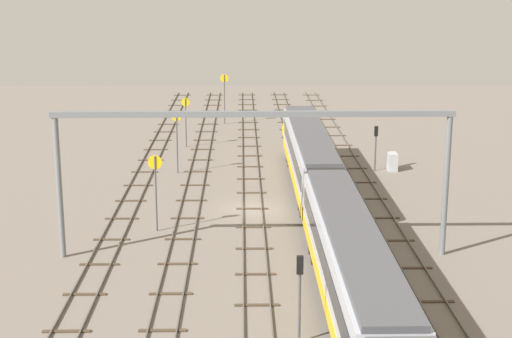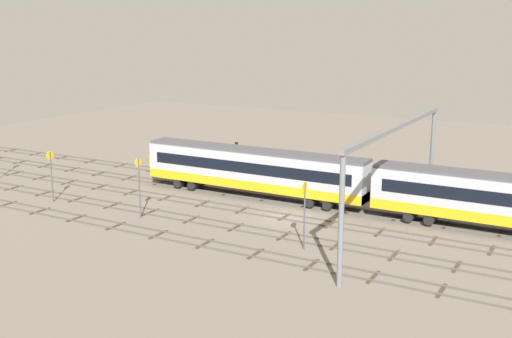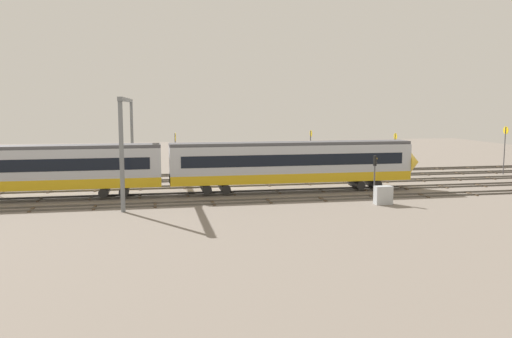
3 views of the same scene
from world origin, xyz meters
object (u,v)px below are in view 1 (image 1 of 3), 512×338
object	(u,v)px
overhead_gantry	(253,144)
train	(348,262)
speed_sign_far_trackside	(156,182)
signal_light_trackside_departure	(300,286)
speed_sign_mid_trackside	(224,92)
relay_cabinet	(392,162)
signal_light_trackside_approach	(376,141)
speed_sign_distant_end	(177,135)
speed_sign_near_foreground	(186,116)

from	to	relation	value
overhead_gantry	train	bearing A→B (deg)	-149.62
speed_sign_far_trackside	signal_light_trackside_departure	bearing A→B (deg)	-153.23
overhead_gantry	signal_light_trackside_departure	bearing A→B (deg)	-170.52
speed_sign_mid_trackside	relay_cabinet	distance (m)	28.03
relay_cabinet	signal_light_trackside_approach	bearing A→B (deg)	95.36
train	speed_sign_distant_end	world-z (taller)	speed_sign_distant_end
speed_sign_mid_trackside	signal_light_trackside_departure	world-z (taller)	speed_sign_mid_trackside
signal_light_trackside_departure	speed_sign_mid_trackside	bearing A→B (deg)	4.75
speed_sign_far_trackside	speed_sign_near_foreground	bearing A→B (deg)	-0.35
relay_cabinet	overhead_gantry	bearing A→B (deg)	149.59
speed_sign_near_foreground	speed_sign_mid_trackside	world-z (taller)	speed_sign_mid_trackside
speed_sign_mid_trackside	speed_sign_distant_end	world-z (taller)	speed_sign_mid_trackside
speed_sign_mid_trackside	speed_sign_distant_end	size ratio (longest dim) A/B	1.08
speed_sign_distant_end	speed_sign_near_foreground	bearing A→B (deg)	-0.08
speed_sign_mid_trackside	speed_sign_far_trackside	xyz separation A→B (m)	(-40.01, 3.87, -0.33)
speed_sign_far_trackside	relay_cabinet	size ratio (longest dim) A/B	3.35
speed_sign_mid_trackside	train	bearing A→B (deg)	-171.93
speed_sign_near_foreground	signal_light_trackside_approach	world-z (taller)	speed_sign_near_foreground
speed_sign_mid_trackside	relay_cabinet	size ratio (longest dim) A/B	3.71
speed_sign_near_foreground	speed_sign_distant_end	distance (m)	11.00
speed_sign_near_foreground	speed_sign_mid_trackside	xyz separation A→B (m)	(12.76, -3.70, 0.63)
speed_sign_near_foreground	speed_sign_distant_end	size ratio (longest dim) A/B	0.92
overhead_gantry	speed_sign_far_trackside	distance (m)	9.11
relay_cabinet	speed_sign_near_foreground	bearing A→B (deg)	62.01
speed_sign_distant_end	train	bearing A→B (deg)	-159.10
speed_sign_near_foreground	overhead_gantry	bearing A→B (deg)	-168.72
speed_sign_distant_end	signal_light_trackside_approach	bearing A→B (deg)	-88.19
overhead_gantry	relay_cabinet	distance (m)	26.32
speed_sign_far_trackside	relay_cabinet	bearing A→B (deg)	-49.03
speed_sign_near_foreground	speed_sign_mid_trackside	distance (m)	13.30
speed_sign_mid_trackside	signal_light_trackside_departure	size ratio (longest dim) A/B	1.35
overhead_gantry	speed_sign_near_foreground	distance (m)	33.18
speed_sign_mid_trackside	speed_sign_far_trackside	world-z (taller)	speed_sign_mid_trackside
speed_sign_mid_trackside	speed_sign_distant_end	bearing A→B (deg)	171.11
speed_sign_near_foreground	signal_light_trackside_approach	bearing A→B (deg)	-120.42
speed_sign_mid_trackside	speed_sign_distant_end	distance (m)	24.05
speed_sign_distant_end	signal_light_trackside_departure	distance (m)	34.39
speed_sign_near_foreground	speed_sign_far_trackside	bearing A→B (deg)	179.65
speed_sign_distant_end	signal_light_trackside_departure	xyz separation A→B (m)	(-33.33, -8.46, -0.56)
train	speed_sign_near_foreground	size ratio (longest dim) A/B	14.87
overhead_gantry	signal_light_trackside_departure	xyz separation A→B (m)	(-12.02, -2.01, -4.31)
train	speed_sign_distant_end	xyz separation A→B (m)	(29.52, 11.27, 0.80)
speed_sign_far_trackside	signal_light_trackside_approach	bearing A→B (deg)	-46.87
speed_sign_distant_end	relay_cabinet	bearing A→B (deg)	-87.90
train	signal_light_trackside_approach	size ratio (longest dim) A/B	18.34
speed_sign_far_trackside	train	bearing A→B (deg)	-139.28
overhead_gantry	speed_sign_near_foreground	xyz separation A→B (m)	(32.30, 6.44, -3.99)
speed_sign_mid_trackside	relay_cabinet	bearing A→B (deg)	-145.81
speed_sign_mid_trackside	speed_sign_distant_end	xyz separation A→B (m)	(-23.76, 3.72, -0.39)
train	speed_sign_mid_trackside	bearing A→B (deg)	8.07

